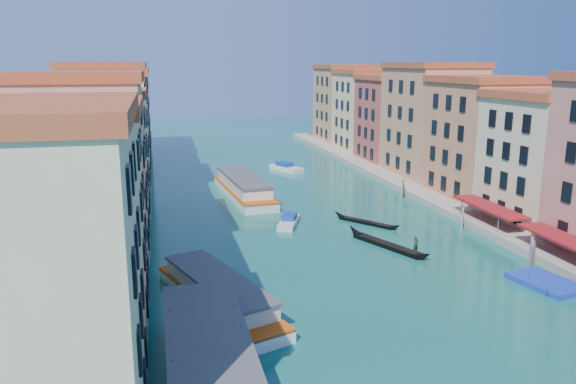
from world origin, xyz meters
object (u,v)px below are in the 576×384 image
(vaporetto_far, at_px, (244,187))
(blue_dock, at_px, (546,283))
(gondola_fore, at_px, (387,244))
(vaporetto_near, at_px, (218,293))
(vaporetto_stop, at_px, (208,360))

(vaporetto_far, relative_size, blue_dock, 3.20)
(vaporetto_far, relative_size, gondola_fore, 1.83)
(vaporetto_near, xyz_separation_m, blue_dock, (31.19, -2.40, -0.96))
(gondola_fore, height_order, blue_dock, gondola_fore)
(vaporetto_far, bearing_deg, blue_dock, -67.37)
(vaporetto_far, distance_m, gondola_fore, 31.61)
(gondola_fore, bearing_deg, vaporetto_near, -173.60)
(vaporetto_far, xyz_separation_m, gondola_fore, (12.25, -29.12, -1.07))
(vaporetto_far, xyz_separation_m, blue_dock, (22.62, -43.32, -1.25))
(vaporetto_near, relative_size, gondola_fore, 1.49)
(vaporetto_stop, bearing_deg, gondola_fore, 45.62)
(vaporetto_near, height_order, vaporetto_far, vaporetto_far)
(vaporetto_far, height_order, blue_dock, vaporetto_far)
(blue_dock, bearing_deg, vaporetto_far, 105.85)
(vaporetto_near, bearing_deg, blue_dock, -23.71)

